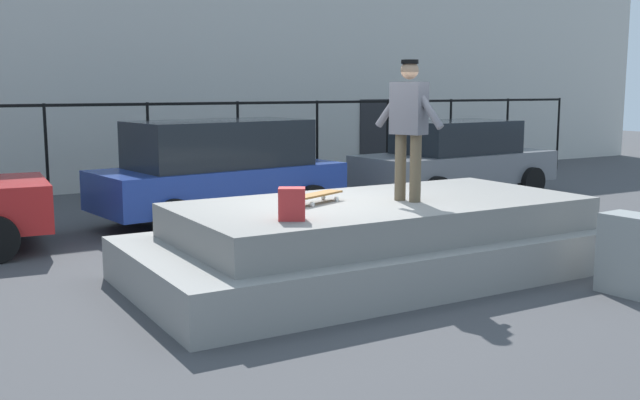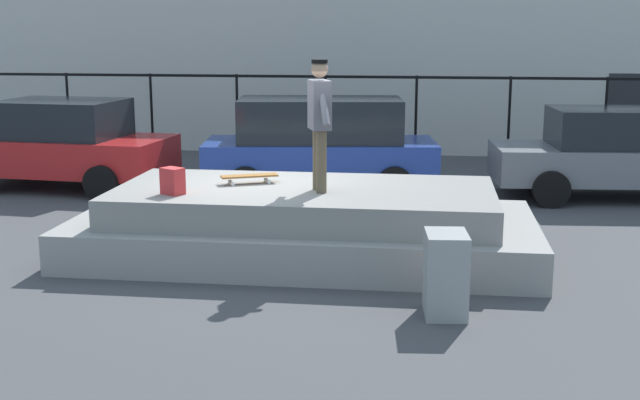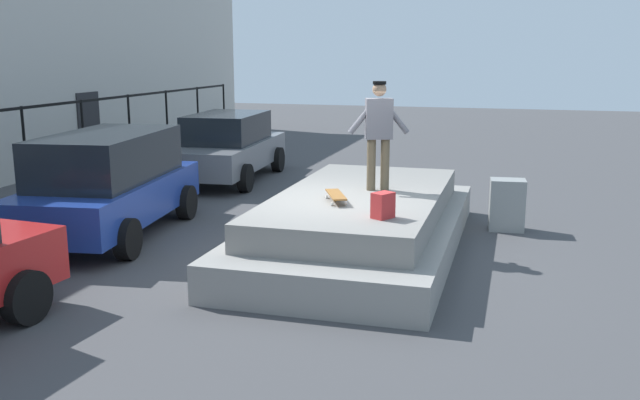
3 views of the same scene
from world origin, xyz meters
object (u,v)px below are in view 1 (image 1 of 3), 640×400
at_px(skateboard, 318,195).
at_px(skateboarder, 409,120).
at_px(utility_box, 630,254).
at_px(car_blue_hatchback_mid, 220,169).
at_px(car_grey_sedan_far, 456,158).
at_px(backpack, 292,204).

bearing_deg(skateboard, skateboarder, -21.92).
xyz_separation_m(skateboard, utility_box, (2.67, -2.41, -0.57)).
bearing_deg(skateboard, utility_box, -42.07).
height_order(car_blue_hatchback_mid, car_grey_sedan_far, car_blue_hatchback_mid).
relative_size(skateboard, backpack, 2.30).
distance_m(skateboard, car_grey_sedan_far, 7.29).
height_order(skateboarder, car_blue_hatchback_mid, skateboarder).
distance_m(backpack, utility_box, 3.88).
bearing_deg(backpack, car_blue_hatchback_mid, 106.06).
bearing_deg(skateboard, car_blue_hatchback_mid, 83.82).
bearing_deg(utility_box, car_grey_sedan_far, 59.24).
bearing_deg(car_grey_sedan_far, skateboarder, -135.83).
xyz_separation_m(skateboarder, car_grey_sedan_far, (4.85, 4.71, -1.09)).
bearing_deg(backpack, car_grey_sedan_far, 67.90).
bearing_deg(car_grey_sedan_far, car_blue_hatchback_mid, -178.11).
xyz_separation_m(skateboarder, backpack, (-1.86, -0.44, -0.82)).
bearing_deg(car_grey_sedan_far, backpack, -142.48).
relative_size(skateboard, car_grey_sedan_far, 0.17).
height_order(backpack, car_blue_hatchback_mid, car_blue_hatchback_mid).
xyz_separation_m(skateboard, backpack, (-0.82, -0.86, 0.07)).
xyz_separation_m(skateboarder, car_blue_hatchback_mid, (-0.59, 4.53, -0.99)).
distance_m(car_grey_sedan_far, utility_box, 7.44).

